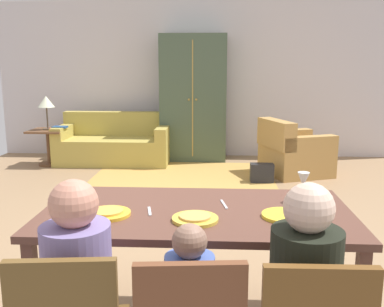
% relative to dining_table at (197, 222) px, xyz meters
% --- Properties ---
extents(ground_plane, '(7.21, 6.63, 0.02)m').
position_rel_dining_table_xyz_m(ground_plane, '(-0.15, 1.99, -0.70)').
color(ground_plane, '#967552').
extents(back_wall, '(7.21, 0.10, 2.70)m').
position_rel_dining_table_xyz_m(back_wall, '(-0.15, 5.36, 0.66)').
color(back_wall, silver).
rests_on(back_wall, ground_plane).
extents(dining_table, '(1.77, 0.91, 0.76)m').
position_rel_dining_table_xyz_m(dining_table, '(0.00, 0.00, 0.00)').
color(dining_table, brown).
rests_on(dining_table, ground_plane).
extents(plate_near_man, '(0.25, 0.25, 0.02)m').
position_rel_dining_table_xyz_m(plate_near_man, '(-0.49, -0.12, 0.08)').
color(plate_near_man, yellow).
rests_on(plate_near_man, dining_table).
extents(pizza_near_man, '(0.17, 0.17, 0.01)m').
position_rel_dining_table_xyz_m(pizza_near_man, '(-0.49, -0.12, 0.10)').
color(pizza_near_man, gold).
rests_on(pizza_near_man, plate_near_man).
extents(plate_near_child, '(0.25, 0.25, 0.02)m').
position_rel_dining_table_xyz_m(plate_near_child, '(0.00, -0.18, 0.08)').
color(plate_near_child, gold).
rests_on(plate_near_child, dining_table).
extents(pizza_near_child, '(0.17, 0.17, 0.01)m').
position_rel_dining_table_xyz_m(pizza_near_child, '(0.00, -0.18, 0.10)').
color(pizza_near_child, '#DDA352').
rests_on(pizza_near_child, plate_near_child).
extents(plate_near_woman, '(0.25, 0.25, 0.02)m').
position_rel_dining_table_xyz_m(plate_near_woman, '(0.49, -0.10, 0.08)').
color(plate_near_woman, yellow).
rests_on(plate_near_woman, dining_table).
extents(wine_glass, '(0.07, 0.07, 0.19)m').
position_rel_dining_table_xyz_m(wine_glass, '(0.64, 0.18, 0.21)').
color(wine_glass, silver).
rests_on(wine_glass, dining_table).
extents(fork, '(0.05, 0.15, 0.01)m').
position_rel_dining_table_xyz_m(fork, '(-0.27, -0.05, 0.08)').
color(fork, silver).
rests_on(fork, dining_table).
extents(knife, '(0.04, 0.17, 0.01)m').
position_rel_dining_table_xyz_m(knife, '(0.16, 0.10, 0.08)').
color(knife, silver).
rests_on(knife, dining_table).
extents(person_man, '(0.31, 0.41, 1.11)m').
position_rel_dining_table_xyz_m(person_man, '(-0.49, -0.64, -0.17)').
color(person_man, '#2A3748').
rests_on(person_man, ground_plane).
extents(area_rug, '(2.60, 1.80, 0.01)m').
position_rel_dining_table_xyz_m(area_rug, '(-0.36, 3.78, -0.68)').
color(area_rug, '#BD9147').
rests_on(area_rug, ground_plane).
extents(couch, '(1.83, 0.86, 0.82)m').
position_rel_dining_table_xyz_m(couch, '(-1.57, 4.64, -0.38)').
color(couch, '#B29F47').
rests_on(couch, ground_plane).
extents(armchair, '(1.10, 1.09, 0.82)m').
position_rel_dining_table_xyz_m(armchair, '(1.25, 3.96, -0.37)').
color(armchair, '#B48849').
rests_on(armchair, ground_plane).
extents(armoire, '(1.10, 0.59, 2.10)m').
position_rel_dining_table_xyz_m(armoire, '(-0.27, 4.97, 0.36)').
color(armoire, '#435541').
rests_on(armoire, ground_plane).
extents(side_table, '(0.56, 0.56, 0.58)m').
position_rel_dining_table_xyz_m(side_table, '(-2.59, 4.38, -0.31)').
color(side_table, brown).
rests_on(side_table, ground_plane).
extents(table_lamp, '(0.26, 0.26, 0.54)m').
position_rel_dining_table_xyz_m(table_lamp, '(-2.59, 4.38, 0.32)').
color(table_lamp, brown).
rests_on(table_lamp, side_table).
extents(book_lower, '(0.22, 0.16, 0.03)m').
position_rel_dining_table_xyz_m(book_lower, '(-2.44, 4.39, -0.09)').
color(book_lower, '#A0302B').
rests_on(book_lower, side_table).
extents(book_upper, '(0.22, 0.16, 0.03)m').
position_rel_dining_table_xyz_m(book_upper, '(-2.39, 4.39, -0.07)').
color(book_upper, '#254C85').
rests_on(book_upper, book_lower).
extents(handbag, '(0.32, 0.16, 0.26)m').
position_rel_dining_table_xyz_m(handbag, '(0.75, 3.48, -0.56)').
color(handbag, '#242427').
rests_on(handbag, ground_plane).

